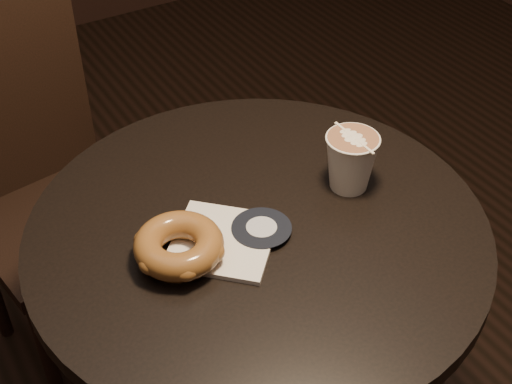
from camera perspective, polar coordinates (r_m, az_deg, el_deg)
cafe_table at (r=1.22m, az=0.13°, el=-9.53°), size 0.70×0.70×0.75m
chair at (r=1.64m, az=-17.22°, el=1.83°), size 0.41×0.41×0.91m
pastry_bag at (r=1.04m, az=-2.67°, el=-3.91°), size 0.20×0.20×0.01m
doughnut at (r=1.00m, az=-6.19°, el=-4.26°), size 0.13×0.13×0.04m
latte_cup at (r=1.12m, az=7.58°, el=2.38°), size 0.09×0.09×0.09m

